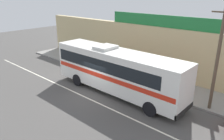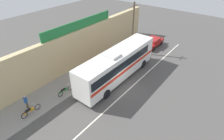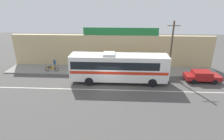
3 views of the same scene
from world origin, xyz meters
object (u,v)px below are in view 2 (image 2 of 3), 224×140
Objects in this scene: utility_pole at (133,27)px; parked_car at (153,42)px; pedestrian_far_left at (114,53)px; intercity_bus at (117,64)px; motorcycle_orange at (31,110)px; pedestrian_by_curb at (26,101)px; motorcycle_red at (65,90)px.

parked_car is at bearing -22.28° from utility_pole.
pedestrian_far_left is at bearing 163.52° from parked_car.
intercity_bus is 2.76× the size of parked_car.
pedestrian_by_curb is at bearing 77.52° from motorcycle_orange.
intercity_bus is at bearing -16.40° from motorcycle_orange.
motorcycle_orange is (-20.13, 2.03, -0.17)m from parked_car.
intercity_bus is at bearing -24.71° from motorcycle_red.
motorcycle_orange is 1.23× the size of pedestrian_far_left.
motorcycle_orange is (-9.53, 2.80, -1.50)m from intercity_bus.
intercity_bus reaches higher than pedestrian_by_curb.
pedestrian_by_curb is at bearing 175.15° from utility_pole.
motorcycle_red is (-5.66, 2.61, -1.50)m from intercity_bus.
intercity_bus reaches higher than motorcycle_orange.
pedestrian_by_curb is (-12.60, 0.76, 0.01)m from pedestrian_far_left.
utility_pole is (-3.81, 1.56, 3.12)m from parked_car.
utility_pole is at bearing 157.72° from parked_car.
utility_pole is 4.51× the size of pedestrian_by_curb.
intercity_bus is 6.10× the size of motorcycle_orange.
utility_pole is 16.41m from pedestrian_by_curb.
motorcycle_orange is at bearing 174.24° from parked_car.
motorcycle_orange is at bearing 178.36° from utility_pole.
intercity_bus reaches higher than motorcycle_red.
parked_car is 20.14m from pedestrian_by_curb.
utility_pole is at bearing 19.02° from intercity_bus.
parked_car is at bearing -5.76° from motorcycle_orange.
utility_pole reaches higher than pedestrian_by_curb.
utility_pole reaches higher than intercity_bus.
parked_car is at bearing -16.48° from pedestrian_far_left.
utility_pole reaches higher than pedestrian_far_left.
intercity_bus reaches higher than parked_car.
utility_pole is 3.69× the size of motorcycle_orange.
pedestrian_by_curb is (-9.33, 3.70, -1.01)m from intercity_bus.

